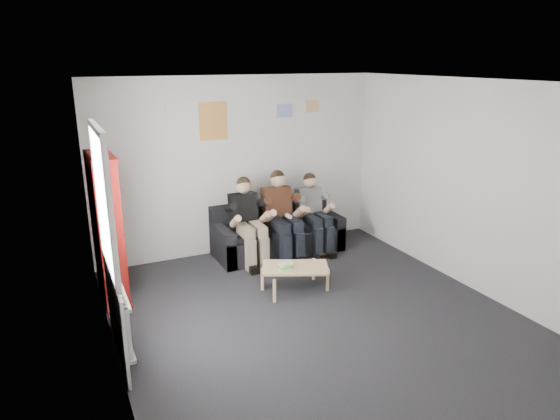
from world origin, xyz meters
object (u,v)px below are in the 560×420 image
object	(u,v)px
person_left	(248,222)
person_middle	(282,216)
coffee_table	(295,269)
sofa	(277,235)
person_right	(314,214)
bookshelf	(108,229)

from	to	relation	value
person_left	person_middle	size ratio (longest dim) A/B	0.96
coffee_table	person_middle	xyz separation A→B (m)	(0.37, 1.16, 0.34)
sofa	coffee_table	xyz separation A→B (m)	(-0.37, -1.36, 0.02)
person_left	person_right	distance (m)	1.11
coffee_table	person_middle	distance (m)	1.27
bookshelf	person_right	bearing A→B (deg)	4.24
sofa	person_right	world-z (taller)	person_right
person_right	person_middle	bearing A→B (deg)	-176.69
person_middle	sofa	bearing A→B (deg)	95.03
bookshelf	person_middle	bearing A→B (deg)	5.61
coffee_table	person_right	size ratio (longest dim) A/B	0.70
coffee_table	person_middle	bearing A→B (deg)	72.44
coffee_table	bookshelf	bearing A→B (deg)	159.95
coffee_table	person_right	world-z (taller)	person_right
sofa	person_right	distance (m)	0.67
sofa	person_left	bearing A→B (deg)	-161.03
person_left	person_middle	world-z (taller)	person_middle
person_middle	person_right	distance (m)	0.55
person_left	person_right	world-z (taller)	person_left
sofa	person_middle	world-z (taller)	person_middle
coffee_table	sofa	bearing A→B (deg)	74.81
person_right	person_left	bearing A→B (deg)	-177.13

